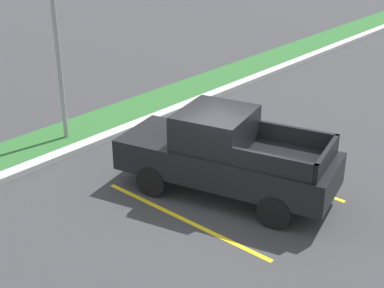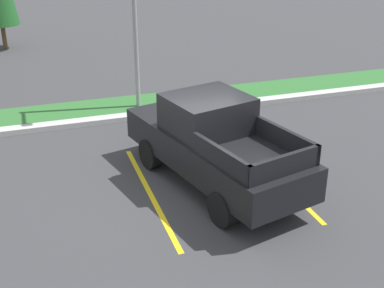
# 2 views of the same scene
# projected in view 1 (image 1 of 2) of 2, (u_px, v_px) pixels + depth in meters

# --- Properties ---
(ground_plane) EXTENTS (120.00, 120.00, 0.00)m
(ground_plane) POSITION_uv_depth(u_px,v_px,m) (222.00, 205.00, 12.91)
(ground_plane) COLOR #38383A
(parking_line_near) EXTENTS (0.12, 4.80, 0.01)m
(parking_line_near) POSITION_uv_depth(u_px,v_px,m) (183.00, 219.00, 12.35)
(parking_line_near) COLOR yellow
(parking_line_near) RESTS_ON ground
(parking_line_far) EXTENTS (0.12, 4.80, 0.01)m
(parking_line_far) POSITION_uv_depth(u_px,v_px,m) (261.00, 171.00, 14.48)
(parking_line_far) COLOR yellow
(parking_line_far) RESTS_ON ground
(curb_strip) EXTENTS (56.00, 0.40, 0.15)m
(curb_strip) POSITION_uv_depth(u_px,v_px,m) (86.00, 144.00, 15.88)
(curb_strip) COLOR #B2B2AD
(curb_strip) RESTS_ON ground
(grass_median) EXTENTS (56.00, 1.80, 0.06)m
(grass_median) POSITION_uv_depth(u_px,v_px,m) (63.00, 136.00, 16.56)
(grass_median) COLOR #2D662D
(grass_median) RESTS_ON ground
(pickup_truck_main) EXTENTS (3.10, 5.52, 2.10)m
(pickup_truck_main) POSITION_uv_depth(u_px,v_px,m) (224.00, 155.00, 13.01)
(pickup_truck_main) COLOR black
(pickup_truck_main) RESTS_ON ground
(street_light) EXTENTS (0.24, 1.49, 6.36)m
(street_light) POSITION_uv_depth(u_px,v_px,m) (58.00, 14.00, 14.81)
(street_light) COLOR gray
(street_light) RESTS_ON ground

